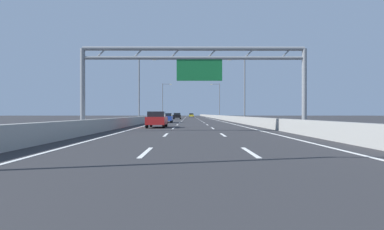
{
  "coord_description": "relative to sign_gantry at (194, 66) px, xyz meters",
  "views": [
    {
      "loc": [
        -0.28,
        1.55,
        1.34
      ],
      "look_at": [
        0.22,
        80.93,
        1.01
      ],
      "focal_mm": 29.74,
      "sensor_mm": 36.0,
      "label": 1
    }
  ],
  "objects": [
    {
      "name": "sign_gantry",
      "position": [
        0.0,
        0.0,
        0.0
      ],
      "size": [
        16.92,
        0.36,
        6.36
      ],
      "color": "gray",
      "rests_on": "ground_plane"
    },
    {
      "name": "streetlamp_right_far",
      "position": [
        7.41,
        62.08,
        0.53
      ],
      "size": [
        2.58,
        0.28,
        9.5
      ],
      "color": "slate",
      "rests_on": "ground_plane"
    },
    {
      "name": "lane_dash_right_1",
      "position": [
        1.75,
        -12.76,
        -4.86
      ],
      "size": [
        0.16,
        3.0,
        0.01
      ],
      "primitive_type": "cube",
      "color": "white",
      "rests_on": "ground_plane"
    },
    {
      "name": "streetlamp_left_mid",
      "position": [
        -7.52,
        22.58,
        0.53
      ],
      "size": [
        2.58,
        0.28,
        9.5
      ],
      "color": "slate",
      "rests_on": "ground_plane"
    },
    {
      "name": "streetlamp_right_mid",
      "position": [
        7.41,
        22.58,
        0.53
      ],
      "size": [
        2.58,
        0.28,
        9.5
      ],
      "color": "slate",
      "rests_on": "ground_plane"
    },
    {
      "name": "lane_dash_right_6",
      "position": [
        1.75,
        32.24,
        -4.86
      ],
      "size": [
        0.16,
        3.0,
        0.01
      ],
      "primitive_type": "cube",
      "color": "white",
      "rests_on": "ground_plane"
    },
    {
      "name": "lane_dash_left_15",
      "position": [
        -1.85,
        113.24,
        -4.86
      ],
      "size": [
        0.16,
        3.0,
        0.01
      ],
      "primitive_type": "cube",
      "color": "white",
      "rests_on": "ground_plane"
    },
    {
      "name": "blue_car",
      "position": [
        -3.87,
        23.68,
        -4.14
      ],
      "size": [
        1.78,
        4.41,
        1.42
      ],
      "color": "#2347AD",
      "rests_on": "ground_plane"
    },
    {
      "name": "lane_dash_left_10",
      "position": [
        -1.85,
        68.24,
        -4.86
      ],
      "size": [
        0.16,
        3.0,
        0.01
      ],
      "primitive_type": "cube",
      "color": "white",
      "rests_on": "ground_plane"
    },
    {
      "name": "lane_dash_left_7",
      "position": [
        -1.85,
        41.24,
        -4.86
      ],
      "size": [
        0.16,
        3.0,
        0.01
      ],
      "primitive_type": "cube",
      "color": "white",
      "rests_on": "ground_plane"
    },
    {
      "name": "lane_dash_left_5",
      "position": [
        -1.85,
        23.24,
        -4.86
      ],
      "size": [
        0.16,
        3.0,
        0.01
      ],
      "primitive_type": "cube",
      "color": "white",
      "rests_on": "ground_plane"
    },
    {
      "name": "lane_dash_right_2",
      "position": [
        1.75,
        -3.76,
        -4.86
      ],
      "size": [
        0.16,
        3.0,
        0.01
      ],
      "primitive_type": "cube",
      "color": "white",
      "rests_on": "ground_plane"
    },
    {
      "name": "lane_dash_left_14",
      "position": [
        -1.85,
        104.24,
        -4.86
      ],
      "size": [
        0.16,
        3.0,
        0.01
      ],
      "primitive_type": "cube",
      "color": "white",
      "rests_on": "ground_plane"
    },
    {
      "name": "lane_dash_right_4",
      "position": [
        1.75,
        14.24,
        -4.86
      ],
      "size": [
        0.16,
        3.0,
        0.01
      ],
      "primitive_type": "cube",
      "color": "white",
      "rests_on": "ground_plane"
    },
    {
      "name": "yellow_car",
      "position": [
        0.16,
        94.51,
        -4.1
      ],
      "size": [
        1.77,
        4.24,
        1.49
      ],
      "color": "yellow",
      "rests_on": "ground_plane"
    },
    {
      "name": "lane_dash_right_10",
      "position": [
        1.75,
        68.24,
        -4.86
      ],
      "size": [
        0.16,
        3.0,
        0.01
      ],
      "primitive_type": "cube",
      "color": "white",
      "rests_on": "ground_plane"
    },
    {
      "name": "lane_dash_left_11",
      "position": [
        -1.85,
        77.24,
        -4.86
      ],
      "size": [
        0.16,
        3.0,
        0.01
      ],
      "primitive_type": "cube",
      "color": "white",
      "rests_on": "ground_plane"
    },
    {
      "name": "lane_dash_left_3",
      "position": [
        -1.85,
        5.24,
        -4.86
      ],
      "size": [
        0.16,
        3.0,
        0.01
      ],
      "primitive_type": "cube",
      "color": "white",
      "rests_on": "ground_plane"
    },
    {
      "name": "lane_dash_left_8",
      "position": [
        -1.85,
        50.24,
        -4.86
      ],
      "size": [
        0.16,
        3.0,
        0.01
      ],
      "primitive_type": "cube",
      "color": "white",
      "rests_on": "ground_plane"
    },
    {
      "name": "lane_dash_left_13",
      "position": [
        -1.85,
        95.24,
        -4.86
      ],
      "size": [
        0.16,
        3.0,
        0.01
      ],
      "primitive_type": "cube",
      "color": "white",
      "rests_on": "ground_plane"
    },
    {
      "name": "streetlamp_left_far",
      "position": [
        -7.52,
        62.08,
        0.53
      ],
      "size": [
        2.58,
        0.28,
        9.5
      ],
      "color": "slate",
      "rests_on": "ground_plane"
    },
    {
      "name": "lane_dash_right_11",
      "position": [
        1.75,
        77.24,
        -4.86
      ],
      "size": [
        0.16,
        3.0,
        0.01
      ],
      "primitive_type": "cube",
      "color": "white",
      "rests_on": "ground_plane"
    },
    {
      "name": "lane_dash_left_2",
      "position": [
        -1.85,
        -3.76,
        -4.86
      ],
      "size": [
        0.16,
        3.0,
        0.01
      ],
      "primitive_type": "cube",
      "color": "white",
      "rests_on": "ground_plane"
    },
    {
      "name": "red_car",
      "position": [
        -3.51,
        6.82,
        -4.09
      ],
      "size": [
        1.76,
        4.24,
        1.54
      ],
      "color": "red",
      "rests_on": "ground_plane"
    },
    {
      "name": "lane_dash_left_17",
      "position": [
        -1.85,
        131.24,
        -4.86
      ],
      "size": [
        0.16,
        3.0,
        0.01
      ],
      "primitive_type": "cube",
      "color": "white",
      "rests_on": "ground_plane"
    },
    {
      "name": "lane_dash_right_15",
      "position": [
        1.75,
        113.24,
        -4.86
      ],
      "size": [
        0.16,
        3.0,
        0.01
      ],
      "primitive_type": "cube",
      "color": "white",
      "rests_on": "ground_plane"
    },
    {
      "name": "lane_dash_left_1",
      "position": [
        -1.85,
        -12.76,
        -4.86
      ],
      "size": [
        0.16,
        3.0,
        0.01
      ],
      "primitive_type": "cube",
      "color": "white",
      "rests_on": "ground_plane"
    },
    {
      "name": "lane_dash_right_5",
      "position": [
        1.75,
        23.24,
        -4.86
      ],
      "size": [
        0.16,
        3.0,
        0.01
      ],
      "primitive_type": "cube",
      "color": "white",
      "rests_on": "ground_plane"
    },
    {
      "name": "lane_dash_right_8",
      "position": [
        1.75,
        50.24,
        -4.86
      ],
      "size": [
        0.16,
        3.0,
        0.01
      ],
      "primitive_type": "cube",
      "color": "white",
      "rests_on": "ground_plane"
    },
    {
      "name": "lane_dash_right_7",
      "position": [
        1.75,
        41.24,
        -4.86
      ],
      "size": [
        0.16,
        3.0,
        0.01
      ],
      "primitive_type": "cube",
      "color": "white",
      "rests_on": "ground_plane"
    },
    {
      "name": "barrier_left",
      "position": [
        -6.95,
        84.74,
        -4.39
      ],
      "size": [
        0.45,
        220.0,
        0.95
      ],
      "color": "#9E9E99",
      "rests_on": "ground_plane"
    },
    {
      "name": "lane_dash_right_3",
      "position": [
        1.75,
        5.24,
        -4.86
      ],
      "size": [
        0.16,
        3.0,
        0.01
      ],
      "primitive_type": "cube",
      "color": "white",
      "rests_on": "ground_plane"
    },
    {
      "name": "lane_dash_right_17",
      "position": [
        1.75,
        131.24,
        -4.86
      ],
      "size": [
        0.16,
        3.0,
        0.01
      ],
      "primitive_type": "cube",
      "color": "white",
      "rests_on": "ground_plane"
    },
    {
      "name": "edge_line_right",
      "position": [
        5.2,
        62.74,
        -4.86
      ],
      "size": [
        0.16,
        176.0,
        0.01
      ],
      "primitive_type": "cube",
      "color": "white",
      "rests_on": "ground_plane"
    },
    {
      "name": "lane_dash_right_14",
      "position": [
        1.75,
        104.24,
        -4.86
      ],
      "size": [
        0.16,
        3.0,
        0.01
      ],
      "primitive_type": "cube",
      "color": "white",
      "rests_on": "ground_plane"
    },
    {
      "name": "ground_plane",
      "position": [
        -0.05,
        74.74,
        -4.86
      ],
      "size": [
        260.0,
        260.0,
        0.0
      ],
      "primitive_type": "plane",
      "color": "#2D2D30"
    },
    {
      "name": "barrier_right",
      "position": [
        6.85,
        84.74,
        -4.39
      ],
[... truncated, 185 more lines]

